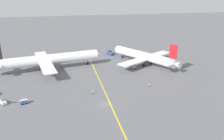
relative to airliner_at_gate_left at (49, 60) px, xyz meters
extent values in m
plane|color=slate|center=(22.40, -45.96, -5.67)|extent=(600.00, 600.00, 0.00)
cube|color=yellow|center=(24.30, -35.96, -5.67)|extent=(1.14, 120.00, 0.01)
cylinder|color=white|center=(0.46, 0.09, 0.08)|extent=(53.40, 15.46, 5.60)
cone|color=white|center=(27.82, 5.29, 0.08)|extent=(3.71, 5.58, 5.15)
cube|color=white|center=(-2.15, -0.41, -0.76)|extent=(14.08, 42.16, 0.44)
cylinder|color=#999EA3|center=(1.01, -11.69, -2.56)|extent=(4.61, 3.34, 2.60)
cylinder|color=#999EA3|center=(-3.35, 11.25, -2.56)|extent=(4.61, 3.34, 2.60)
cylinder|color=slate|center=(-3.77, 2.74, -3.73)|extent=(0.28, 0.28, 2.58)
cylinder|color=black|center=(-3.77, 2.74, -5.02)|extent=(1.38, 0.78, 1.30)
cylinder|color=slate|center=(-2.50, -3.94, -3.73)|extent=(0.28, 0.28, 2.58)
cylinder|color=black|center=(-2.50, -3.94, -5.02)|extent=(1.38, 0.78, 1.30)
cylinder|color=slate|center=(21.41, 4.07, -3.73)|extent=(0.28, 0.28, 2.58)
cylinder|color=black|center=(21.41, 4.07, -5.02)|extent=(1.38, 0.78, 1.30)
cylinder|color=white|center=(53.09, -1.35, -0.73)|extent=(26.07, 38.56, 4.88)
cone|color=white|center=(41.52, 17.68, -0.73)|extent=(5.29, 4.72, 4.49)
cone|color=white|center=(64.57, -20.22, -0.73)|extent=(5.21, 5.10, 3.90)
cube|color=white|center=(54.19, -3.15, -1.46)|extent=(37.84, 26.46, 0.44)
cube|color=white|center=(63.27, -18.08, -0.24)|extent=(12.77, 9.49, 0.28)
cube|color=red|center=(63.11, -17.83, 5.45)|extent=(2.59, 3.95, 7.48)
cylinder|color=#999EA3|center=(63.33, 3.58, -3.26)|extent=(4.40, 4.94, 2.60)
cylinder|color=#999EA3|center=(44.01, -8.18, -3.26)|extent=(4.40, 4.94, 2.60)
cylinder|color=slate|center=(51.80, -5.78, -3.97)|extent=(0.28, 0.28, 2.10)
cylinder|color=black|center=(51.80, -5.78, -5.02)|extent=(1.15, 1.40, 1.30)
cylinder|color=slate|center=(57.61, -2.24, -3.97)|extent=(0.28, 0.28, 2.10)
cylinder|color=black|center=(57.61, -2.24, -5.02)|extent=(1.15, 1.40, 1.30)
cylinder|color=slate|center=(44.33, 13.06, -3.97)|extent=(0.28, 0.28, 2.10)
cylinder|color=black|center=(44.33, 13.06, -5.02)|extent=(1.15, 1.40, 1.30)
cube|color=#2D4C8C|center=(38.76, 22.78, -4.55)|extent=(4.78, 6.01, 1.34)
cube|color=#333D47|center=(38.20, 23.85, -3.43)|extent=(2.71, 2.68, 0.90)
cylinder|color=#4C4C51|center=(40.76, 18.94, -4.42)|extent=(1.66, 2.93, 0.20)
sphere|color=orange|center=(38.20, 23.85, -2.80)|extent=(0.24, 0.24, 0.24)
cylinder|color=black|center=(36.72, 23.94, -5.22)|extent=(0.68, 0.94, 0.90)
cylinder|color=black|center=(38.97, 25.11, -5.22)|extent=(0.68, 0.94, 0.90)
cylinder|color=black|center=(38.55, 20.45, -5.22)|extent=(0.68, 0.94, 0.90)
cylinder|color=black|center=(40.79, 21.63, -5.22)|extent=(0.68, 0.94, 0.90)
cube|color=#2D5199|center=(-8.14, -39.07, -4.87)|extent=(2.89, 2.10, 1.00)
cube|color=#B2B2B7|center=(-8.14, -39.07, -4.02)|extent=(3.04, 2.21, 0.12)
cylinder|color=black|center=(-8.69, -39.94, -5.37)|extent=(0.63, 0.34, 0.60)
cylinder|color=black|center=(-9.04, -38.58, -5.37)|extent=(0.63, 0.34, 0.60)
cylinder|color=black|center=(-7.23, -39.56, -5.37)|extent=(0.63, 0.34, 0.60)
cylinder|color=black|center=(-7.58, -38.21, -5.37)|extent=(0.63, 0.34, 0.60)
cube|color=silver|center=(-16.06, -37.37, -4.92)|extent=(3.59, 4.36, 0.90)
cube|color=black|center=(-15.65, -38.06, -3.57)|extent=(2.76, 4.00, 1.83)
cylinder|color=black|center=(-15.08, -37.66, -5.37)|extent=(0.48, 0.62, 0.60)
cylinder|color=black|center=(-16.28, -38.37, -5.37)|extent=(0.48, 0.62, 0.60)
cylinder|color=black|center=(-15.84, -36.37, -5.37)|extent=(0.48, 0.62, 0.60)
cylinder|color=black|center=(-17.05, -37.08, -5.37)|extent=(0.48, 0.62, 0.60)
cylinder|color=#2D3351|center=(44.80, -33.60, -5.24)|extent=(0.28, 0.28, 0.86)
cylinder|color=#D1E02D|center=(44.80, -33.60, -4.51)|extent=(0.36, 0.36, 0.61)
sphere|color=#9E704C|center=(44.80, -33.60, -4.08)|extent=(0.23, 0.23, 0.23)
cylinder|color=#F24C19|center=(45.00, -33.83, -4.38)|extent=(0.05, 0.05, 0.40)
cylinder|color=black|center=(19.02, -35.92, -5.25)|extent=(0.28, 0.28, 0.84)
cylinder|color=#D1E02D|center=(19.02, -35.92, -4.53)|extent=(0.36, 0.36, 0.60)
sphere|color=#9E704C|center=(19.02, -35.92, -4.12)|extent=(0.23, 0.23, 0.23)
camera|label=1|loc=(7.92, -126.32, 37.03)|focal=38.09mm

